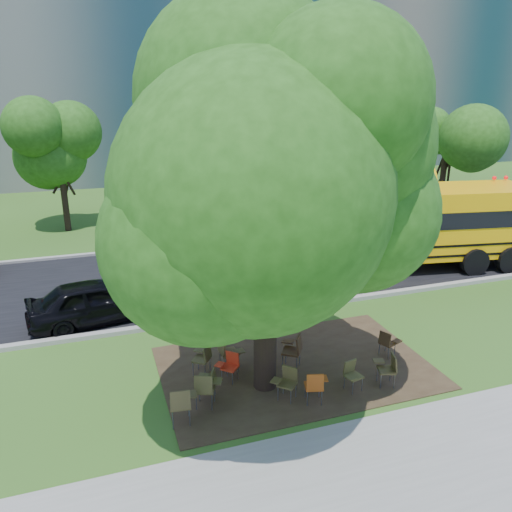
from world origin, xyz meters
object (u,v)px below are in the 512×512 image
object	(u,v)px
chair_0	(182,402)
chair_5	(352,373)
main_tree	(266,186)
school_bus	(384,224)
chair_7	(387,341)
chair_2	(209,381)
chair_8	(203,356)
chair_3	(287,380)
chair_9	(230,364)
chair_10	(227,350)
chair_1	(206,387)
black_car	(96,301)
chair_4	(315,384)
chair_6	(388,366)
chair_11	(294,348)

from	to	relation	value
chair_0	chair_5	bearing A→B (deg)	7.16
main_tree	school_bus	size ratio (longest dim) A/B	0.63
main_tree	chair_7	xyz separation A→B (m)	(3.67, 0.31, -4.56)
chair_2	chair_8	size ratio (longest dim) A/B	0.90
main_tree	chair_8	bearing A→B (deg)	141.25
main_tree	chair_7	size ratio (longest dim) A/B	11.24
chair_3	chair_8	size ratio (longest dim) A/B	0.97
chair_9	main_tree	bearing A→B (deg)	-173.44
main_tree	chair_0	xyz separation A→B (m)	(-2.22, -0.82, -4.46)
chair_2	chair_10	xyz separation A→B (m)	(0.75, 1.10, 0.12)
school_bus	chair_1	distance (m)	11.57
school_bus	chair_0	bearing A→B (deg)	-132.91
chair_1	black_car	xyz separation A→B (m)	(-2.22, 5.58, 0.14)
main_tree	chair_5	xyz separation A→B (m)	(1.95, -0.81, -4.55)
main_tree	chair_2	size ratio (longest dim) A/B	11.23
chair_7	chair_8	distance (m)	5.03
chair_0	chair_10	size ratio (longest dim) A/B	0.97
black_car	chair_4	bearing A→B (deg)	-152.07
chair_2	main_tree	bearing A→B (deg)	-60.25
chair_2	chair_3	bearing A→B (deg)	-81.20
chair_9	black_car	world-z (taller)	black_car
chair_5	chair_2	bearing A→B (deg)	-25.23
chair_0	chair_8	distance (m)	2.08
main_tree	chair_4	bearing A→B (deg)	-50.43
chair_0	chair_9	xyz separation A→B (m)	(1.47, 1.37, -0.10)
chair_0	chair_3	xyz separation A→B (m)	(2.54, 0.18, -0.06)
school_bus	chair_3	distance (m)	10.33
chair_1	chair_7	world-z (taller)	chair_1
chair_6	chair_7	world-z (taller)	chair_6
main_tree	chair_1	xyz separation A→B (m)	(-1.58, -0.40, -4.47)
chair_7	chair_8	bearing A→B (deg)	-121.52
black_car	chair_8	bearing A→B (deg)	-157.77
chair_6	chair_7	xyz separation A→B (m)	(0.75, 1.21, -0.06)
chair_10	black_car	distance (m)	5.19
chair_1	chair_6	bearing A→B (deg)	16.91
school_bus	chair_10	bearing A→B (deg)	-135.95
chair_0	chair_10	xyz separation A→B (m)	(1.54, 1.86, 0.02)
chair_0	black_car	world-z (taller)	black_car
chair_2	chair_3	distance (m)	1.84
school_bus	chair_10	size ratio (longest dim) A/B	14.35
school_bus	chair_11	bearing A→B (deg)	-127.33
chair_3	black_car	bearing A→B (deg)	-10.43
chair_1	chair_5	distance (m)	3.56
chair_8	chair_1	bearing A→B (deg)	-155.03
chair_2	chair_10	bearing A→B (deg)	-7.19
chair_5	chair_10	world-z (taller)	chair_10
chair_3	chair_6	xyz separation A→B (m)	(2.59, -0.26, 0.02)
chair_0	chair_4	size ratio (longest dim) A/B	1.09
main_tree	chair_3	bearing A→B (deg)	-63.35
chair_8	chair_10	xyz separation A→B (m)	(0.63, -0.01, 0.06)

